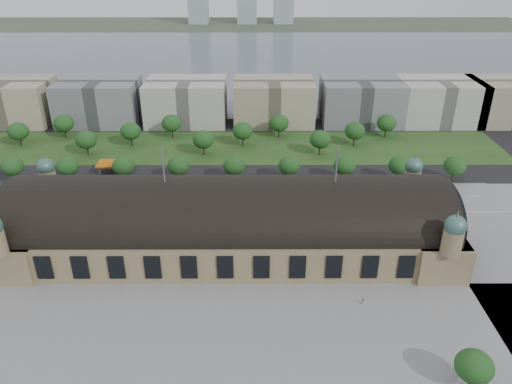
{
  "coord_description": "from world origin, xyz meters",
  "views": [
    {
      "loc": [
        8.95,
        -144.46,
        95.73
      ],
      "look_at": [
        9.47,
        15.28,
        14.0
      ],
      "focal_mm": 35.0,
      "sensor_mm": 36.0,
      "label": 1
    }
  ],
  "objects_px": {
    "parked_car_4": "(131,216)",
    "bus_east": "(332,200)",
    "traffic_car_6": "(402,201)",
    "parked_car_0": "(88,216)",
    "parked_car_1": "(84,217)",
    "parked_car_3": "(79,211)",
    "petrol_station": "(118,164)",
    "parked_car_5": "(111,216)",
    "traffic_car_0": "(0,200)",
    "traffic_car_1": "(39,184)",
    "pedestrian_4": "(488,374)",
    "parked_car_6": "(132,211)",
    "traffic_car_2": "(125,199)",
    "traffic_car_4": "(272,196)",
    "bus_west": "(209,204)",
    "traffic_car_5": "(331,188)",
    "traffic_car_3": "(136,185)",
    "bus_mid": "(242,200)",
    "pedestrian_0": "(363,301)",
    "parked_car_2": "(51,216)"
  },
  "relations": [
    {
      "from": "bus_west",
      "to": "bus_east",
      "type": "relative_size",
      "value": 0.84
    },
    {
      "from": "traffic_car_3",
      "to": "pedestrian_0",
      "type": "relative_size",
      "value": 2.98
    },
    {
      "from": "traffic_car_5",
      "to": "bus_west",
      "type": "relative_size",
      "value": 0.46
    },
    {
      "from": "traffic_car_1",
      "to": "traffic_car_4",
      "type": "bearing_deg",
      "value": -100.35
    },
    {
      "from": "parked_car_4",
      "to": "bus_east",
      "type": "height_order",
      "value": "bus_east"
    },
    {
      "from": "traffic_car_1",
      "to": "traffic_car_3",
      "type": "distance_m",
      "value": 41.88
    },
    {
      "from": "traffic_car_2",
      "to": "parked_car_6",
      "type": "distance_m",
      "value": 11.03
    },
    {
      "from": "petrol_station",
      "to": "pedestrian_4",
      "type": "height_order",
      "value": "petrol_station"
    },
    {
      "from": "traffic_car_1",
      "to": "traffic_car_2",
      "type": "distance_m",
      "value": 42.5
    },
    {
      "from": "parked_car_3",
      "to": "parked_car_4",
      "type": "relative_size",
      "value": 1.01
    },
    {
      "from": "traffic_car_5",
      "to": "traffic_car_0",
      "type": "bearing_deg",
      "value": 102.27
    },
    {
      "from": "traffic_car_1",
      "to": "parked_car_6",
      "type": "height_order",
      "value": "traffic_car_1"
    },
    {
      "from": "traffic_car_5",
      "to": "parked_car_1",
      "type": "distance_m",
      "value": 100.98
    },
    {
      "from": "petrol_station",
      "to": "parked_car_4",
      "type": "distance_m",
      "value": 46.98
    },
    {
      "from": "traffic_car_4",
      "to": "parked_car_5",
      "type": "relative_size",
      "value": 0.77
    },
    {
      "from": "traffic_car_3",
      "to": "parked_car_0",
      "type": "height_order",
      "value": "traffic_car_3"
    },
    {
      "from": "traffic_car_0",
      "to": "parked_car_6",
      "type": "distance_m",
      "value": 56.42
    },
    {
      "from": "traffic_car_2",
      "to": "parked_car_5",
      "type": "distance_m",
      "value": 14.12
    },
    {
      "from": "parked_car_1",
      "to": "bus_mid",
      "type": "distance_m",
      "value": 61.52
    },
    {
      "from": "traffic_car_4",
      "to": "parked_car_4",
      "type": "xyz_separation_m",
      "value": [
        -54.45,
        -16.98,
        0.1
      ]
    },
    {
      "from": "parked_car_1",
      "to": "parked_car_3",
      "type": "height_order",
      "value": "parked_car_3"
    },
    {
      "from": "traffic_car_3",
      "to": "bus_mid",
      "type": "relative_size",
      "value": 0.48
    },
    {
      "from": "traffic_car_2",
      "to": "bus_west",
      "type": "height_order",
      "value": "bus_west"
    },
    {
      "from": "traffic_car_0",
      "to": "parked_car_6",
      "type": "height_order",
      "value": "traffic_car_0"
    },
    {
      "from": "traffic_car_4",
      "to": "traffic_car_1",
      "type": "bearing_deg",
      "value": -103.37
    },
    {
      "from": "petrol_station",
      "to": "parked_car_5",
      "type": "xyz_separation_m",
      "value": [
        7.81,
        -44.28,
        -2.22
      ]
    },
    {
      "from": "traffic_car_5",
      "to": "parked_car_5",
      "type": "bearing_deg",
      "value": 113.04
    },
    {
      "from": "traffic_car_2",
      "to": "parked_car_0",
      "type": "distance_m",
      "value": 17.87
    },
    {
      "from": "parked_car_0",
      "to": "traffic_car_4",
      "type": "bearing_deg",
      "value": 74.21
    },
    {
      "from": "traffic_car_2",
      "to": "pedestrian_4",
      "type": "height_order",
      "value": "pedestrian_4"
    },
    {
      "from": "traffic_car_6",
      "to": "parked_car_5",
      "type": "xyz_separation_m",
      "value": [
        -114.66,
        -11.7,
        0.01
      ]
    },
    {
      "from": "pedestrian_0",
      "to": "parked_car_0",
      "type": "bearing_deg",
      "value": 145.01
    },
    {
      "from": "traffic_car_6",
      "to": "parked_car_3",
      "type": "height_order",
      "value": "parked_car_3"
    },
    {
      "from": "traffic_car_4",
      "to": "parked_car_2",
      "type": "relative_size",
      "value": 0.84
    },
    {
      "from": "traffic_car_5",
      "to": "pedestrian_4",
      "type": "relative_size",
      "value": 2.5
    },
    {
      "from": "traffic_car_1",
      "to": "parked_car_1",
      "type": "relative_size",
      "value": 1.07
    },
    {
      "from": "traffic_car_0",
      "to": "traffic_car_5",
      "type": "bearing_deg",
      "value": 96.98
    },
    {
      "from": "parked_car_5",
      "to": "bus_west",
      "type": "distance_m",
      "value": 37.95
    },
    {
      "from": "parked_car_3",
      "to": "parked_car_5",
      "type": "xyz_separation_m",
      "value": [
        13.15,
        -4.0,
        -0.09
      ]
    },
    {
      "from": "petrol_station",
      "to": "traffic_car_6",
      "type": "relative_size",
      "value": 2.71
    },
    {
      "from": "traffic_car_0",
      "to": "traffic_car_1",
      "type": "distance_m",
      "value": 17.78
    },
    {
      "from": "traffic_car_2",
      "to": "parked_car_1",
      "type": "bearing_deg",
      "value": -38.92
    },
    {
      "from": "parked_car_5",
      "to": "parked_car_0",
      "type": "bearing_deg",
      "value": -110.06
    },
    {
      "from": "parked_car_2",
      "to": "traffic_car_0",
      "type": "bearing_deg",
      "value": -150.55
    },
    {
      "from": "petrol_station",
      "to": "pedestrian_0",
      "type": "xyz_separation_m",
      "value": [
        94.45,
        -94.78,
        -1.99
      ]
    },
    {
      "from": "parked_car_6",
      "to": "pedestrian_4",
      "type": "height_order",
      "value": "pedestrian_4"
    },
    {
      "from": "traffic_car_6",
      "to": "parked_car_0",
      "type": "distance_m",
      "value": 124.01
    },
    {
      "from": "parked_car_1",
      "to": "parked_car_4",
      "type": "height_order",
      "value": "parked_car_4"
    },
    {
      "from": "traffic_car_1",
      "to": "parked_car_3",
      "type": "xyz_separation_m",
      "value": [
        24.68,
        -23.55,
        0.01
      ]
    },
    {
      "from": "parked_car_6",
      "to": "parked_car_0",
      "type": "bearing_deg",
      "value": -111.82
    }
  ]
}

